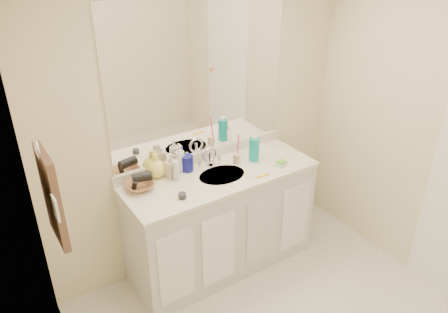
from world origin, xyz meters
name	(u,v)px	position (x,y,z in m)	size (l,w,h in m)	color
wall_back	(201,123)	(0.00, 1.30, 1.20)	(2.60, 0.02, 2.40)	#F2E6BD
wall_left	(90,297)	(-1.30, 0.00, 1.20)	(0.02, 2.60, 2.40)	#F2E6BD
vanity_cabinet	(221,222)	(0.00, 1.02, 0.42)	(1.50, 0.55, 0.85)	silver
countertop	(220,175)	(0.00, 1.02, 0.86)	(1.52, 0.57, 0.03)	white
backsplash	(203,156)	(0.00, 1.29, 0.92)	(1.52, 0.03, 0.08)	silver
sink_basin	(222,176)	(0.00, 1.00, 0.87)	(0.37, 0.37, 0.02)	#B8AEA1
faucet	(209,159)	(0.00, 1.18, 0.94)	(0.02, 0.02, 0.11)	silver
mirror	(200,78)	(0.00, 1.29, 1.56)	(1.48, 0.01, 1.20)	white
blue_mug	(187,163)	(-0.19, 1.21, 0.94)	(0.09, 0.09, 0.13)	navy
tan_cup	(237,159)	(0.20, 1.09, 0.92)	(0.06, 0.06, 0.08)	beige
toothbrush	(238,146)	(0.21, 1.09, 1.03)	(0.01, 0.01, 0.21)	#D9396C
mouthwash_bottle	(254,149)	(0.34, 1.06, 0.98)	(0.08, 0.08, 0.19)	#0DA098
soap_dish	(281,164)	(0.48, 0.88, 0.89)	(0.10, 0.08, 0.01)	silver
green_soap	(281,162)	(0.48, 0.88, 0.90)	(0.06, 0.05, 0.02)	#74E337
orange_comb	(262,176)	(0.24, 0.82, 0.88)	(0.12, 0.03, 0.01)	yellow
dark_jar	(182,196)	(-0.41, 0.88, 0.90)	(0.05, 0.05, 0.04)	#292A2F
extra_white_bottle	(176,171)	(-0.33, 1.12, 0.96)	(0.05, 0.05, 0.16)	silver
soap_bottle_white	(180,157)	(-0.23, 1.24, 0.99)	(0.09, 0.09, 0.22)	white
soap_bottle_cream	(171,165)	(-0.33, 1.19, 0.98)	(0.09, 0.09, 0.19)	beige
soap_bottle_yellow	(156,165)	(-0.43, 1.25, 0.97)	(0.15, 0.15, 0.19)	#FBF561
wicker_basket	(140,186)	(-0.60, 1.16, 0.90)	(0.20, 0.20, 0.05)	#AD6F45
hair_dryer	(142,177)	(-0.58, 1.16, 0.97)	(0.07, 0.07, 0.14)	black
towel_ring	(37,149)	(-1.27, 0.77, 1.55)	(0.11, 0.11, 0.01)	silver
hand_towel	(52,197)	(-1.25, 0.77, 1.25)	(0.04, 0.32, 0.55)	#412D23
switch_plate	(56,208)	(-1.27, 0.57, 1.30)	(0.01, 0.09, 0.13)	white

